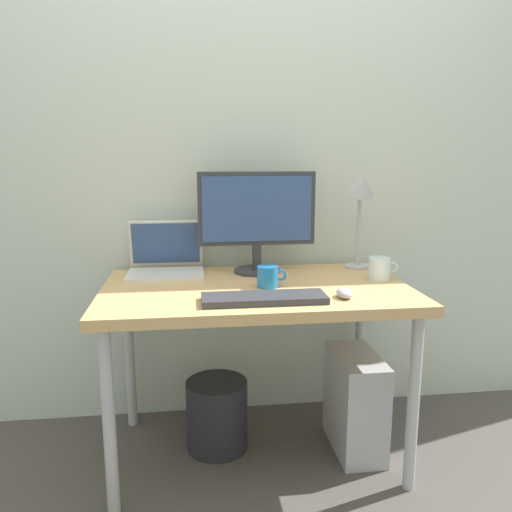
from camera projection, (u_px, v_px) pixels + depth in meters
ground_plane at (256, 452)px, 2.15m from camera, size 6.00×6.00×0.00m
back_wall at (244, 141)px, 2.31m from camera, size 4.40×0.04×2.60m
desk at (256, 302)px, 2.03m from camera, size 1.20×0.73×0.73m
monitor at (257, 216)px, 2.19m from camera, size 0.51×0.20×0.44m
laptop at (166, 261)px, 2.20m from camera, size 0.32×0.27×0.23m
desk_lamp at (362, 200)px, 2.24m from camera, size 0.11×0.16×0.44m
keyboard at (263, 298)px, 1.79m from camera, size 0.44×0.14×0.02m
mouse at (344, 293)px, 1.84m from camera, size 0.06×0.09×0.03m
coffee_mug at (268, 277)px, 1.98m from camera, size 0.12×0.08×0.08m
glass_cup at (380, 269)px, 2.10m from camera, size 0.12×0.09×0.09m
computer_tower at (355, 402)px, 2.15m from camera, size 0.18×0.36×0.42m
wastebasket at (217, 415)px, 2.17m from camera, size 0.26×0.26×0.30m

